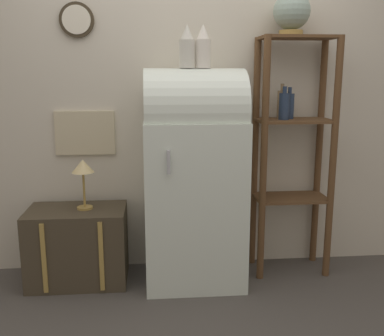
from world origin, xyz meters
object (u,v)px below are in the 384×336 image
object	(u,v)px
refrigerator	(194,175)
vase_center	(203,48)
vase_left	(187,48)
desk_lamp	(83,170)
globe	(292,12)
suitcase_trunk	(78,245)

from	to	relation	value
refrigerator	vase_center	xyz separation A→B (m)	(0.06, 0.00, 0.86)
vase_left	desk_lamp	xyz separation A→B (m)	(-0.72, 0.05, -0.82)
globe	vase_left	distance (m)	0.79
vase_center	desk_lamp	distance (m)	1.17
globe	desk_lamp	distance (m)	1.82
suitcase_trunk	vase_left	xyz separation A→B (m)	(0.79, -0.04, 1.38)
desk_lamp	vase_center	bearing A→B (deg)	-2.79
vase_left	vase_center	xyz separation A→B (m)	(0.11, 0.00, 0.00)
desk_lamp	refrigerator	bearing A→B (deg)	-3.23
vase_left	desk_lamp	bearing A→B (deg)	176.44
refrigerator	suitcase_trunk	distance (m)	0.98
suitcase_trunk	vase_left	distance (m)	1.59
globe	vase_center	xyz separation A→B (m)	(-0.63, -0.13, -0.25)
suitcase_trunk	vase_left	size ratio (longest dim) A/B	2.43
refrigerator	suitcase_trunk	world-z (taller)	refrigerator
refrigerator	desk_lamp	distance (m)	0.77
globe	desk_lamp	bearing A→B (deg)	-176.66
refrigerator	globe	bearing A→B (deg)	10.58
vase_center	desk_lamp	xyz separation A→B (m)	(-0.83, 0.04, -0.83)
globe	desk_lamp	world-z (taller)	globe
vase_center	refrigerator	bearing A→B (deg)	-177.05
refrigerator	desk_lamp	bearing A→B (deg)	176.77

